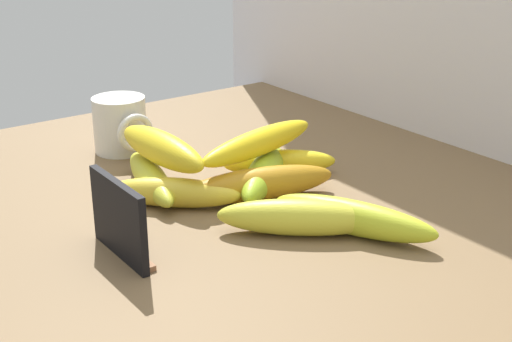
{
  "coord_description": "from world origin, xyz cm",
  "views": [
    {
      "loc": [
        55.67,
        -44.49,
        37.92
      ],
      "look_at": [
        -5.96,
        0.62,
        8.0
      ],
      "focal_mm": 49.69,
      "sensor_mm": 36.0,
      "label": 1
    }
  ],
  "objects": [
    {
      "name": "banana_4",
      "position": [
        -10.88,
        5.45,
        5.01
      ],
      "size": [
        14.42,
        15.85,
        4.03
      ],
      "primitive_type": "ellipsoid",
      "rotation": [
        0.0,
        0.0,
        5.42
      ],
      "color": "#99BD28",
      "rests_on": "counter_top"
    },
    {
      "name": "chalkboard_sign",
      "position": [
        -5.06,
        -17.25,
        6.86
      ],
      "size": [
        11.0,
        1.8,
        8.4
      ],
      "color": "black",
      "rests_on": "counter_top"
    },
    {
      "name": "banana_6",
      "position": [
        -13.4,
        9.93,
        4.71
      ],
      "size": [
        10.6,
        14.71,
        3.43
      ],
      "primitive_type": "ellipsoid",
      "rotation": [
        0.0,
        0.0,
        1.04
      ],
      "color": "yellow",
      "rests_on": "counter_top"
    },
    {
      "name": "banana_8",
      "position": [
        -17.87,
        -5.15,
        8.62
      ],
      "size": [
        17.51,
        5.02,
        4.15
      ],
      "primitive_type": "ellipsoid",
      "rotation": [
        0.0,
        0.0,
        6.33
      ],
      "color": "yellow",
      "rests_on": "banana_5"
    },
    {
      "name": "banana_0",
      "position": [
        1.94,
        0.74,
        5.03
      ],
      "size": [
        14.83,
        16.53,
        4.07
      ],
      "primitive_type": "ellipsoid",
      "rotation": [
        0.0,
        0.0,
        0.87
      ],
      "color": "gold",
      "rests_on": "counter_top"
    },
    {
      "name": "banana_2",
      "position": [
        -8.29,
        2.88,
        5.05
      ],
      "size": [
        9.2,
        19.71,
        4.1
      ],
      "primitive_type": "ellipsoid",
      "rotation": [
        0.0,
        0.0,
        4.44
      ],
      "color": "#B17A18",
      "rests_on": "counter_top"
    },
    {
      "name": "banana_5",
      "position": [
        -18.46,
        -6.57,
        4.77
      ],
      "size": [
        18.01,
        7.79,
        3.55
      ],
      "primitive_type": "ellipsoid",
      "rotation": [
        0.0,
        0.0,
        6.03
      ],
      "color": "gold",
      "rests_on": "counter_top"
    },
    {
      "name": "coffee_mug",
      "position": [
        -34.17,
        -2.82,
        7.0
      ],
      "size": [
        9.11,
        7.61,
        8.0
      ],
      "color": "silver",
      "rests_on": "counter_top"
    },
    {
      "name": "banana_3",
      "position": [
        -12.71,
        -6.58,
        4.79
      ],
      "size": [
        13.81,
        14.2,
        3.59
      ],
      "primitive_type": "ellipsoid",
      "rotation": [
        0.0,
        0.0,
        0.81
      ],
      "color": "gold",
      "rests_on": "counter_top"
    },
    {
      "name": "counter_top",
      "position": [
        0.0,
        0.0,
        1.5
      ],
      "size": [
        110.0,
        76.0,
        3.0
      ],
      "primitive_type": "cube",
      "color": "brown",
      "rests_on": "ground"
    },
    {
      "name": "banana_1",
      "position": [
        5.27,
        5.59,
        4.94
      ],
      "size": [
        18.86,
        11.51,
        3.87
      ],
      "primitive_type": "ellipsoid",
      "rotation": [
        0.0,
        0.0,
        0.43
      ],
      "color": "gold",
      "rests_on": "counter_top"
    },
    {
      "name": "banana_7",
      "position": [
        -12.31,
        5.71,
        8.72
      ],
      "size": [
        7.91,
        20.59,
        3.38
      ],
      "primitive_type": "ellipsoid",
      "rotation": [
        0.0,
        0.0,
        4.94
      ],
      "color": "yellow",
      "rests_on": "banana_4"
    }
  ]
}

